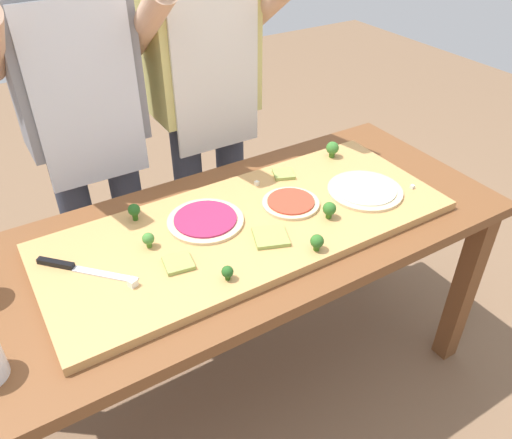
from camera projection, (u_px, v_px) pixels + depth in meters
name	position (u px, v px, depth m)	size (l,w,h in m)	color
ground_plane	(244.00, 382.00, 2.04)	(8.00, 8.00, 0.00)	brown
prep_table	(241.00, 254.00, 1.65)	(1.73, 0.75, 0.77)	brown
cutting_board	(249.00, 226.00, 1.58)	(1.27, 0.52, 0.03)	tan
chefs_knife	(72.00, 267.00, 1.39)	(0.22, 0.23, 0.02)	#B7BABF
pizza_whole_tomato_red	(291.00, 203.00, 1.64)	(0.19, 0.19, 0.02)	beige
pizza_whole_white_garlic	(365.00, 190.00, 1.71)	(0.25, 0.25, 0.02)	beige
pizza_whole_beet_magenta	(205.00, 220.00, 1.57)	(0.24, 0.24, 0.02)	beige
pizza_slice_far_right	(178.00, 263.00, 1.40)	(0.08, 0.08, 0.01)	#899E4C
pizza_slice_near_right	(271.00, 237.00, 1.50)	(0.10, 0.10, 0.01)	#899E4C
pizza_slice_near_left	(284.00, 174.00, 1.79)	(0.07, 0.07, 0.01)	#899E4C
broccoli_floret_front_mid	(332.00, 148.00, 1.89)	(0.05, 0.05, 0.06)	#3F7220
broccoli_floret_front_right	(227.00, 272.00, 1.35)	(0.03, 0.03, 0.04)	#2C5915
broccoli_floret_center_left	(148.00, 239.00, 1.45)	(0.04, 0.04, 0.05)	#487A23
broccoli_floret_back_left	(134.00, 210.00, 1.56)	(0.04, 0.04, 0.06)	#2C5915
broccoli_floret_back_mid	(329.00, 209.00, 1.57)	(0.04, 0.04, 0.06)	#366618
broccoli_floret_front_left	(317.00, 242.00, 1.44)	(0.04, 0.04, 0.05)	#366618
cheese_crumble_a	(257.00, 183.00, 1.74)	(0.01, 0.01, 0.01)	silver
cheese_crumble_b	(412.00, 187.00, 1.73)	(0.01, 0.01, 0.01)	silver
cheese_crumble_c	(133.00, 283.00, 1.33)	(0.02, 0.02, 0.02)	white
cook_left	(84.00, 115.00, 1.74)	(0.54, 0.39, 1.67)	#333847
cook_right	(205.00, 88.00, 1.94)	(0.54, 0.39, 1.67)	#333847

